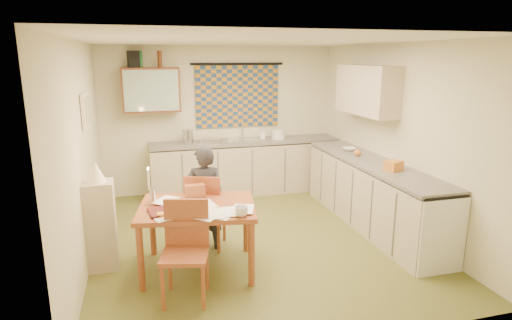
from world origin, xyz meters
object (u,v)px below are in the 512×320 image
object	(u,v)px
counter_back	(248,167)
shelf_stand	(101,226)
stove	(427,227)
counter_right	(371,194)
person	(205,198)
dining_table	(198,237)
chair_far	(206,224)

from	to	relation	value
counter_back	shelf_stand	bearing A→B (deg)	-134.68
stove	shelf_stand	distance (m)	3.64
counter_right	shelf_stand	xyz separation A→B (m)	(-3.54, -0.35, 0.05)
stove	person	distance (m)	2.59
counter_right	person	xyz separation A→B (m)	(-2.36, -0.15, 0.20)
dining_table	shelf_stand	distance (m)	1.08
person	shelf_stand	xyz separation A→B (m)	(-1.18, -0.20, -0.15)
dining_table	shelf_stand	xyz separation A→B (m)	(-1.03, 0.31, 0.12)
counter_right	chair_far	xyz separation A→B (m)	(-2.34, -0.11, -0.15)
chair_far	shelf_stand	xyz separation A→B (m)	(-1.20, -0.24, 0.21)
chair_far	person	bearing A→B (deg)	85.13
counter_back	stove	size ratio (longest dim) A/B	3.70
dining_table	person	world-z (taller)	person
stove	shelf_stand	xyz separation A→B (m)	(-3.54, 0.86, 0.06)
dining_table	counter_back	bearing A→B (deg)	74.84
dining_table	chair_far	xyz separation A→B (m)	(0.17, 0.54, -0.08)
counter_right	chair_far	bearing A→B (deg)	-177.24
dining_table	shelf_stand	bearing A→B (deg)	173.49
counter_right	dining_table	xyz separation A→B (m)	(-2.51, -0.66, -0.07)
stove	person	world-z (taller)	person
stove	shelf_stand	size ratio (longest dim) A/B	0.88
counter_back	person	distance (m)	2.34
stove	chair_far	xyz separation A→B (m)	(-2.34, 1.10, -0.15)
counter_right	stove	world-z (taller)	counter_right
counter_right	dining_table	size ratio (longest dim) A/B	2.14
stove	dining_table	world-z (taller)	stove
person	chair_far	bearing A→B (deg)	-110.78
counter_right	chair_far	size ratio (longest dim) A/B	3.08
stove	chair_far	world-z (taller)	chair_far
counter_right	stove	xyz separation A→B (m)	(0.00, -1.21, -0.01)
dining_table	person	xyz separation A→B (m)	(0.16, 0.51, 0.27)
chair_far	person	xyz separation A→B (m)	(-0.02, -0.04, 0.35)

